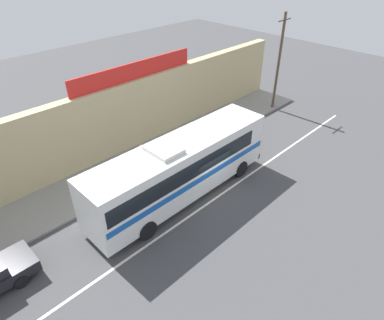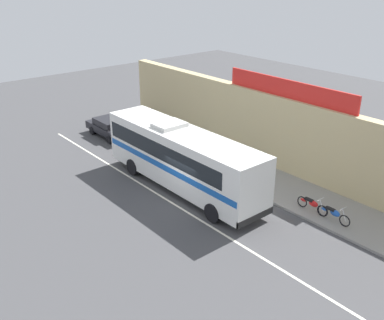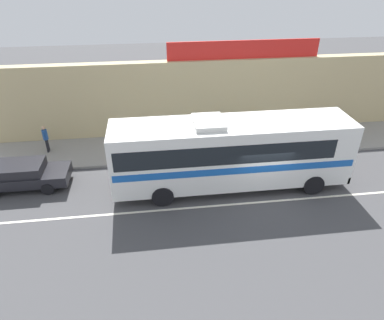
{
  "view_description": "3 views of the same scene",
  "coord_description": "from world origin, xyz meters",
  "px_view_note": "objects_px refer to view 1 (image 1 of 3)",
  "views": [
    {
      "loc": [
        -11.8,
        -10.45,
        12.7
      ],
      "look_at": [
        -0.21,
        1.15,
        1.74
      ],
      "focal_mm": 31.58,
      "sensor_mm": 36.0,
      "label": 1
    },
    {
      "loc": [
        17.19,
        -14.06,
        12.15
      ],
      "look_at": [
        -0.84,
        1.06,
        1.93
      ],
      "focal_mm": 41.95,
      "sensor_mm": 36.0,
      "label": 2
    },
    {
      "loc": [
        -5.22,
        -13.65,
        10.35
      ],
      "look_at": [
        -3.4,
        0.46,
        1.88
      ],
      "focal_mm": 32.44,
      "sensor_mm": 36.0,
      "label": 3
    }
  ],
  "objects_px": {
    "motorcycle_green": "(226,123)",
    "pedestrian_by_curb": "(142,154)",
    "motorcycle_orange": "(215,128)",
    "intercity_bus": "(180,167)",
    "utility_pole": "(279,61)"
  },
  "relations": [
    {
      "from": "motorcycle_green",
      "to": "motorcycle_orange",
      "type": "bearing_deg",
      "value": -179.01
    },
    {
      "from": "motorcycle_orange",
      "to": "motorcycle_green",
      "type": "xyz_separation_m",
      "value": [
        1.31,
        0.02,
        0.0
      ]
    },
    {
      "from": "utility_pole",
      "to": "motorcycle_green",
      "type": "xyz_separation_m",
      "value": [
        -5.81,
        0.39,
        -3.6
      ]
    },
    {
      "from": "utility_pole",
      "to": "pedestrian_by_curb",
      "type": "bearing_deg",
      "value": 177.08
    },
    {
      "from": "motorcycle_green",
      "to": "utility_pole",
      "type": "bearing_deg",
      "value": -3.86
    },
    {
      "from": "intercity_bus",
      "to": "motorcycle_green",
      "type": "height_order",
      "value": "intercity_bus"
    },
    {
      "from": "intercity_bus",
      "to": "pedestrian_by_curb",
      "type": "height_order",
      "value": "intercity_bus"
    },
    {
      "from": "motorcycle_green",
      "to": "pedestrian_by_curb",
      "type": "height_order",
      "value": "pedestrian_by_curb"
    },
    {
      "from": "motorcycle_orange",
      "to": "pedestrian_by_curb",
      "type": "xyz_separation_m",
      "value": [
        -6.68,
        0.33,
        0.6
      ]
    },
    {
      "from": "motorcycle_orange",
      "to": "motorcycle_green",
      "type": "bearing_deg",
      "value": 0.99
    },
    {
      "from": "motorcycle_orange",
      "to": "utility_pole",
      "type": "bearing_deg",
      "value": -2.97
    },
    {
      "from": "intercity_bus",
      "to": "utility_pole",
      "type": "relative_size",
      "value": 1.5
    },
    {
      "from": "motorcycle_green",
      "to": "pedestrian_by_curb",
      "type": "xyz_separation_m",
      "value": [
        -7.98,
        0.31,
        0.6
      ]
    },
    {
      "from": "utility_pole",
      "to": "motorcycle_orange",
      "type": "bearing_deg",
      "value": 177.03
    },
    {
      "from": "utility_pole",
      "to": "motorcycle_orange",
      "type": "relative_size",
      "value": 4.1
    }
  ]
}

